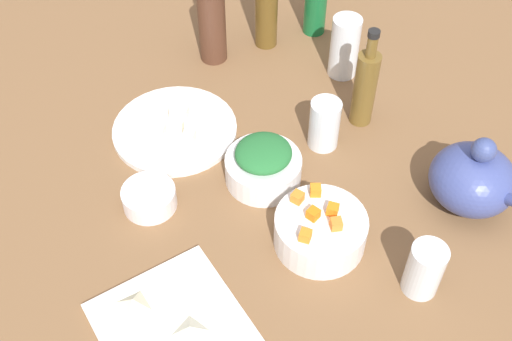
{
  "coord_description": "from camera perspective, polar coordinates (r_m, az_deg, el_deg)",
  "views": [
    {
      "loc": [
        60.15,
        -43.39,
        91.16
      ],
      "look_at": [
        0.0,
        0.0,
        8.0
      ],
      "focal_mm": 44.46,
      "sensor_mm": 36.0,
      "label": 1
    }
  ],
  "objects": [
    {
      "name": "drinking_glass_0",
      "position": [
        1.02,
        14.91,
        -8.59
      ],
      "size": [
        5.76,
        5.76,
        9.91
      ],
      "primitive_type": "cylinder",
      "color": "white",
      "rests_on": "tabletop"
    },
    {
      "name": "drinking_glass_1",
      "position": [
        1.2,
        6.17,
        4.17
      ],
      "size": [
        5.83,
        5.83,
        10.24
      ],
      "primitive_type": "cylinder",
      "color": "white",
      "rests_on": "tabletop"
    },
    {
      "name": "tofu_cube_2",
      "position": [
        1.24,
        -7.08,
        3.96
      ],
      "size": [
        3.1,
        3.1,
        2.2
      ],
      "primitive_type": "cube",
      "rotation": [
        0.0,
        0.0,
        2.42
      ],
      "color": "#FAF4CD",
      "rests_on": "plate_tofu"
    },
    {
      "name": "tofu_cube_1",
      "position": [
        1.27,
        -6.63,
        5.22
      ],
      "size": [
        3.11,
        3.11,
        2.2
      ],
      "primitive_type": "cube",
      "rotation": [
        0.0,
        0.0,
        0.77
      ],
      "color": "white",
      "rests_on": "plate_tofu"
    },
    {
      "name": "dumpling_1",
      "position": [
        0.98,
        -5.94,
        -14.08
      ],
      "size": [
        5.84,
        5.83,
        2.06
      ],
      "primitive_type": "pyramid",
      "rotation": [
        0.0,
        0.0,
        2.66
      ],
      "color": "beige",
      "rests_on": "cutting_board"
    },
    {
      "name": "bowl_greens",
      "position": [
        1.15,
        0.66,
        0.12
      ],
      "size": [
        13.9,
        13.9,
        5.19
      ],
      "primitive_type": "cylinder",
      "color": "white",
      "rests_on": "tabletop"
    },
    {
      "name": "tabletop",
      "position": [
        1.16,
        0.0,
        -2.13
      ],
      "size": [
        190.0,
        190.0,
        3.0
      ],
      "primitive_type": "cube",
      "color": "brown",
      "rests_on": "ground"
    },
    {
      "name": "teapot",
      "position": [
        1.15,
        18.93,
        -0.71
      ],
      "size": [
        16.57,
        14.67,
        15.1
      ],
      "color": "#3E4B8C",
      "rests_on": "tabletop"
    },
    {
      "name": "dumpling_3",
      "position": [
        1.01,
        -10.99,
        -11.6
      ],
      "size": [
        5.9,
        5.87,
        2.1
      ],
      "primitive_type": "pyramid",
      "rotation": [
        0.0,
        0.0,
        0.71
      ],
      "color": "beige",
      "rests_on": "cutting_board"
    },
    {
      "name": "carrot_cube_5",
      "position": [
        1.05,
        3.75,
        -2.41
      ],
      "size": [
        2.3,
        2.3,
        1.8
      ],
      "primitive_type": "cube",
      "rotation": [
        0.0,
        0.0,
        1.91
      ],
      "color": "orange",
      "rests_on": "bowl_carrots"
    },
    {
      "name": "carrot_cube_3",
      "position": [
        1.03,
        5.17,
        -3.9
      ],
      "size": [
        2.17,
        2.17,
        1.8
      ],
      "primitive_type": "cube",
      "rotation": [
        0.0,
        0.0,
        1.81
      ],
      "color": "orange",
      "rests_on": "bowl_carrots"
    },
    {
      "name": "bottle_3",
      "position": [
        1.41,
        0.94,
        14.73
      ],
      "size": [
        4.97,
        4.97,
        23.77
      ],
      "color": "brown",
      "rests_on": "tabletop"
    },
    {
      "name": "bottle_1",
      "position": [
        1.37,
        -4.01,
        13.58
      ],
      "size": [
        5.85,
        5.85,
        24.69
      ],
      "color": "#513021",
      "rests_on": "tabletop"
    },
    {
      "name": "bottle_2",
      "position": [
        1.24,
        9.79,
        7.47
      ],
      "size": [
        4.45,
        4.45,
        21.48
      ],
      "color": "brown",
      "rests_on": "tabletop"
    },
    {
      "name": "carrot_cube_4",
      "position": [
        1.0,
        4.46,
        -5.84
      ],
      "size": [
        2.5,
        2.5,
        1.8
      ],
      "primitive_type": "cube",
      "rotation": [
        0.0,
        0.0,
        0.6
      ],
      "color": "orange",
      "rests_on": "bowl_carrots"
    },
    {
      "name": "chopped_greens_mound",
      "position": [
        1.12,
        0.68,
        1.58
      ],
      "size": [
        12.99,
        13.17,
        3.34
      ],
      "primitive_type": "ellipsoid",
      "rotation": [
        0.0,
        0.0,
        1.91
      ],
      "color": "#256B32",
      "rests_on": "bowl_greens"
    },
    {
      "name": "carrot_cube_0",
      "position": [
        1.06,
        5.38,
        -1.78
      ],
      "size": [
        2.51,
        2.51,
        1.8
      ],
      "primitive_type": "cube",
      "rotation": [
        0.0,
        0.0,
        2.52
      ],
      "color": "orange",
      "rests_on": "bowl_carrots"
    },
    {
      "name": "carrot_cube_1",
      "position": [
        1.02,
        7.22,
        -4.8
      ],
      "size": [
        2.42,
        2.42,
        1.8
      ],
      "primitive_type": "cube",
      "rotation": [
        0.0,
        0.0,
        2.67
      ],
      "color": "orange",
      "rests_on": "bowl_carrots"
    },
    {
      "name": "tofu_cube_4",
      "position": [
        1.27,
        -8.35,
        5.05
      ],
      "size": [
        3.04,
        3.04,
        2.2
      ],
      "primitive_type": "cube",
      "rotation": [
        0.0,
        0.0,
        2.56
      ],
      "color": "white",
      "rests_on": "plate_tofu"
    },
    {
      "name": "tofu_cube_0",
      "position": [
        1.24,
        -8.71,
        3.57
      ],
      "size": [
        3.1,
        3.1,
        2.2
      ],
      "primitive_type": "cube",
      "rotation": [
        0.0,
        0.0,
        0.69
      ],
      "color": "silver",
      "rests_on": "plate_tofu"
    },
    {
      "name": "bowl_small_side",
      "position": [
        1.13,
        -9.58,
        -2.44
      ],
      "size": [
        9.52,
        9.52,
        3.92
      ],
      "primitive_type": "cylinder",
      "color": "white",
      "rests_on": "tabletop"
    },
    {
      "name": "plate_tofu",
      "position": [
        1.26,
        -7.31,
        3.69
      ],
      "size": [
        24.41,
        24.41,
        1.2
      ],
      "primitive_type": "cylinder",
      "color": "white",
      "rests_on": "tabletop"
    },
    {
      "name": "drinking_glass_2",
      "position": [
        1.36,
        7.97,
        10.95
      ],
      "size": [
        6.08,
        6.08,
        13.63
      ],
      "primitive_type": "cylinder",
      "color": "white",
      "rests_on": "tabletop"
    },
    {
      "name": "carrot_cube_2",
      "position": [
        1.04,
        6.91,
        -3.5
      ],
      "size": [
        2.51,
        2.51,
        1.8
      ],
      "primitive_type": "cube",
      "rotation": [
        0.0,
        0.0,
        0.61
      ],
      "color": "orange",
      "rests_on": "bowl_carrots"
    },
    {
      "name": "tofu_cube_3",
      "position": [
        1.22,
        -6.03,
        3.04
      ],
      "size": [
        3.11,
        3.11,
        2.2
      ],
      "primitive_type": "cube",
      "rotation": [
        0.0,
        0.0,
        0.74
      ],
      "color": "white",
      "rests_on": "plate_tofu"
    },
    {
      "name": "bowl_carrots",
      "position": [
        1.06,
        5.8,
        -5.43
      ],
      "size": [
        15.41,
        15.41,
        6.1
      ],
      "primitive_type": "cylinder",
      "color": "white",
      "rests_on": "tabletop"
    }
  ]
}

